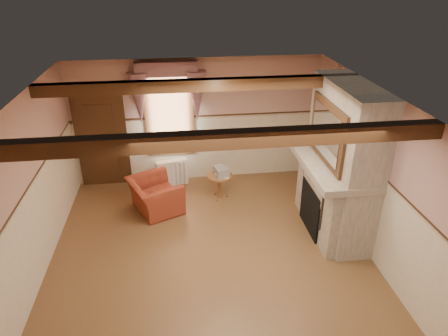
{
  "coord_description": "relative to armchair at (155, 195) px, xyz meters",
  "views": [
    {
      "loc": [
        -0.47,
        -5.43,
        4.49
      ],
      "look_at": [
        0.33,
        0.8,
        1.31
      ],
      "focal_mm": 32.0,
      "sensor_mm": 36.0,
      "label": 1
    }
  ],
  "objects": [
    {
      "name": "bowl",
      "position": [
        3.22,
        -1.1,
        1.13
      ],
      "size": [
        0.34,
        0.34,
        0.08
      ],
      "primitive_type": "imported",
      "color": "brown",
      "rests_on": "mantel"
    },
    {
      "name": "armchair",
      "position": [
        0.0,
        0.0,
        0.0
      ],
      "size": [
        1.25,
        1.31,
        0.67
      ],
      "primitive_type": "imported",
      "rotation": [
        0.0,
        0.0,
        1.99
      ],
      "color": "maroon",
      "rests_on": "floor"
    },
    {
      "name": "floor",
      "position": [
        0.97,
        -1.66,
        -0.34
      ],
      "size": [
        5.5,
        6.0,
        0.01
      ],
      "primitive_type": "cube",
      "color": "brown",
      "rests_on": "ground"
    },
    {
      "name": "book_stack",
      "position": [
        1.39,
        0.28,
        0.31
      ],
      "size": [
        0.33,
        0.37,
        0.2
      ],
      "primitive_type": "cube",
      "rotation": [
        0.0,
        0.0,
        0.24
      ],
      "color": "#B7AD8C",
      "rests_on": "side_table"
    },
    {
      "name": "wainscot",
      "position": [
        0.97,
        -1.66,
        0.41
      ],
      "size": [
        5.5,
        6.0,
        1.5
      ],
      "primitive_type": null,
      "color": "beige",
      "rests_on": "floor"
    },
    {
      "name": "wall_right",
      "position": [
        3.72,
        -1.66,
        1.06
      ],
      "size": [
        0.02,
        6.0,
        2.8
      ],
      "primitive_type": "cube",
      "color": "tan",
      "rests_on": "floor"
    },
    {
      "name": "door",
      "position": [
        -1.13,
        1.28,
        0.71
      ],
      "size": [
        1.1,
        0.1,
        2.1
      ],
      "primitive_type": "cube",
      "color": "black",
      "rests_on": "floor"
    },
    {
      "name": "oil_lamp",
      "position": [
        3.22,
        -0.51,
        1.22
      ],
      "size": [
        0.11,
        0.11,
        0.28
      ],
      "primitive_type": "cylinder",
      "color": "gold",
      "rests_on": "mantel"
    },
    {
      "name": "jar_yellow",
      "position": [
        3.22,
        -1.27,
        1.14
      ],
      "size": [
        0.06,
        0.06,
        0.12
      ],
      "primitive_type": "cylinder",
      "color": "gold",
      "rests_on": "mantel"
    },
    {
      "name": "side_table",
      "position": [
        1.35,
        0.31,
        -0.06
      ],
      "size": [
        0.59,
        0.59,
        0.55
      ],
      "primitive_type": "cylinder",
      "rotation": [
        0.0,
        0.0,
        0.1
      ],
      "color": "brown",
      "rests_on": "floor"
    },
    {
      "name": "fireplace",
      "position": [
        3.4,
        -1.06,
        1.06
      ],
      "size": [
        0.85,
        2.0,
        2.8
      ],
      "primitive_type": "cube",
      "color": "gray",
      "rests_on": "floor"
    },
    {
      "name": "wall_left",
      "position": [
        -1.78,
        -1.66,
        1.06
      ],
      "size": [
        0.02,
        6.0,
        2.8
      ],
      "primitive_type": "cube",
      "color": "tan",
      "rests_on": "floor"
    },
    {
      "name": "mantel",
      "position": [
        3.22,
        -1.06,
        1.02
      ],
      "size": [
        1.05,
        2.05,
        0.12
      ],
      "primitive_type": "cube",
      "color": "gray",
      "rests_on": "fireplace"
    },
    {
      "name": "ceiling",
      "position": [
        0.97,
        -1.66,
        2.46
      ],
      "size": [
        5.5,
        6.0,
        0.01
      ],
      "primitive_type": "cube",
      "color": "silver",
      "rests_on": "wall_back"
    },
    {
      "name": "mantel_clock",
      "position": [
        3.22,
        -0.25,
        1.18
      ],
      "size": [
        0.14,
        0.24,
        0.2
      ],
      "primitive_type": "cube",
      "color": "black",
      "rests_on": "mantel"
    },
    {
      "name": "chair_rail",
      "position": [
        0.97,
        -1.66,
        1.16
      ],
      "size": [
        5.5,
        6.0,
        0.08
      ],
      "primitive_type": null,
      "color": "black",
      "rests_on": "wainscot"
    },
    {
      "name": "firebox",
      "position": [
        2.97,
        -1.06,
        0.11
      ],
      "size": [
        0.2,
        0.95,
        0.9
      ],
      "primitive_type": "cube",
      "color": "black",
      "rests_on": "floor"
    },
    {
      "name": "ceiling_beam_back",
      "position": [
        0.97,
        -0.46,
        2.36
      ],
      "size": [
        5.5,
        0.18,
        0.2
      ],
      "primitive_type": "cube",
      "color": "black",
      "rests_on": "ceiling"
    },
    {
      "name": "window_drapes",
      "position": [
        0.37,
        1.22,
        1.91
      ],
      "size": [
        1.3,
        0.14,
        1.4
      ],
      "primitive_type": "cube",
      "color": "gray",
      "rests_on": "wall_back"
    },
    {
      "name": "overmantel_mirror",
      "position": [
        3.03,
        -1.06,
        1.63
      ],
      "size": [
        0.06,
        1.44,
        1.04
      ],
      "primitive_type": "cube",
      "color": "silver",
      "rests_on": "fireplace"
    },
    {
      "name": "wall_back",
      "position": [
        0.97,
        1.34,
        1.06
      ],
      "size": [
        5.5,
        0.02,
        2.8
      ],
      "primitive_type": "cube",
      "color": "tan",
      "rests_on": "floor"
    },
    {
      "name": "candle_red",
      "position": [
        3.22,
        -1.79,
        1.16
      ],
      "size": [
        0.06,
        0.06,
        0.16
      ],
      "primitive_type": "cylinder",
      "color": "maroon",
      "rests_on": "mantel"
    },
    {
      "name": "ceiling_beam_front",
      "position": [
        0.97,
        -2.86,
        2.36
      ],
      "size": [
        5.5,
        0.18,
        0.2
      ],
      "primitive_type": "cube",
      "color": "black",
      "rests_on": "ceiling"
    },
    {
      "name": "radiator",
      "position": [
        0.35,
        1.04,
        -0.04
      ],
      "size": [
        0.72,
        0.33,
        0.6
      ],
      "primitive_type": "cube",
      "rotation": [
        0.0,
        0.0,
        0.23
      ],
      "color": "white",
      "rests_on": "floor"
    },
    {
      "name": "window",
      "position": [
        0.37,
        1.31,
        1.31
      ],
      "size": [
        1.06,
        0.08,
        2.02
      ],
      "primitive_type": "cube",
      "color": "white",
      "rests_on": "wall_back"
    }
  ]
}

